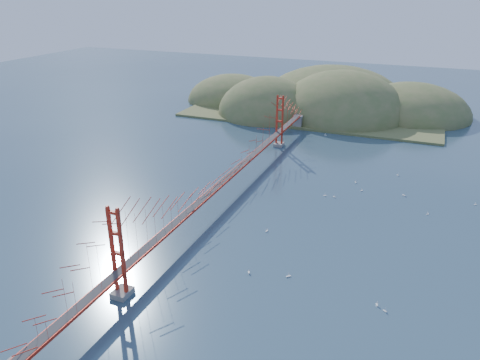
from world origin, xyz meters
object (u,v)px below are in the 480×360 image
at_px(bridge, 225,159).
at_px(sailboat_0, 267,230).
at_px(sailboat_2, 385,311).
at_px(sailboat_1, 356,182).

relative_size(bridge, sailboat_0, 143.73).
distance_m(sailboat_2, sailboat_1, 37.52).
height_order(sailboat_2, sailboat_1, sailboat_1).
distance_m(bridge, sailboat_0, 15.57).
height_order(bridge, sailboat_1, bridge).
relative_size(sailboat_2, sailboat_1, 0.93).
bearing_deg(sailboat_0, sailboat_1, 69.05).
distance_m(sailboat_1, sailboat_0, 25.58).
relative_size(sailboat_1, sailboat_0, 0.92).
bearing_deg(sailboat_2, bridge, 143.91).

